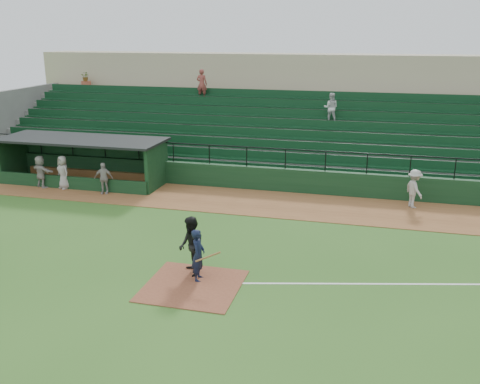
# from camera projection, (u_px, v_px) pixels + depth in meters

# --- Properties ---
(ground) EXTENTS (90.00, 90.00, 0.00)m
(ground) POSITION_uv_depth(u_px,v_px,m) (203.00, 273.00, 17.93)
(ground) COLOR #2D581C
(ground) RESTS_ON ground
(warning_track) EXTENTS (40.00, 4.00, 0.03)m
(warning_track) POSITION_uv_depth(u_px,v_px,m) (256.00, 202.00, 25.34)
(warning_track) COLOR brown
(warning_track) RESTS_ON ground
(home_plate_dirt) EXTENTS (3.00, 3.00, 0.03)m
(home_plate_dirt) POSITION_uv_depth(u_px,v_px,m) (193.00, 286.00, 17.00)
(home_plate_dirt) COLOR brown
(home_plate_dirt) RESTS_ON ground
(foul_line) EXTENTS (17.49, 4.44, 0.01)m
(foul_line) POSITION_uv_depth(u_px,v_px,m) (450.00, 284.00, 17.11)
(foul_line) COLOR white
(foul_line) RESTS_ON ground
(stadium_structure) EXTENTS (38.00, 13.08, 6.40)m
(stadium_structure) POSITION_uv_depth(u_px,v_px,m) (287.00, 126.00, 32.53)
(stadium_structure) COLOR black
(stadium_structure) RESTS_ON ground
(dugout) EXTENTS (8.90, 3.20, 2.42)m
(dugout) POSITION_uv_depth(u_px,v_px,m) (87.00, 157.00, 28.77)
(dugout) COLOR black
(dugout) RESTS_ON ground
(batter_at_plate) EXTENTS (1.04, 0.71, 1.76)m
(batter_at_plate) POSITION_uv_depth(u_px,v_px,m) (198.00, 255.00, 17.18)
(batter_at_plate) COLOR black
(batter_at_plate) RESTS_ON ground
(umpire) EXTENTS (1.17, 1.23, 2.01)m
(umpire) POSITION_uv_depth(u_px,v_px,m) (191.00, 246.00, 17.56)
(umpire) COLOR black
(umpire) RESTS_ON ground
(runner) EXTENTS (1.13, 1.33, 1.79)m
(runner) POSITION_uv_depth(u_px,v_px,m) (414.00, 189.00, 24.33)
(runner) COLOR #A5A09A
(runner) RESTS_ON warning_track
(dugout_player_a) EXTENTS (0.99, 0.59, 1.58)m
(dugout_player_a) POSITION_uv_depth(u_px,v_px,m) (104.00, 178.00, 26.48)
(dugout_player_a) COLOR #A7A19C
(dugout_player_a) RESTS_ON warning_track
(dugout_player_b) EXTENTS (1.00, 0.87, 1.73)m
(dugout_player_b) POSITION_uv_depth(u_px,v_px,m) (63.00, 172.00, 27.30)
(dugout_player_b) COLOR #9D9793
(dugout_player_b) RESTS_ON warning_track
(dugout_player_c) EXTENTS (1.63, 1.06, 1.68)m
(dugout_player_c) POSITION_uv_depth(u_px,v_px,m) (41.00, 171.00, 27.55)
(dugout_player_c) COLOR #A5A09A
(dugout_player_c) RESTS_ON warning_track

